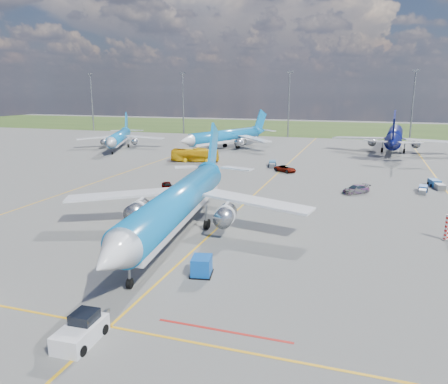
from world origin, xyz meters
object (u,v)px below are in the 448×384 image
(main_airliner, at_px, (179,235))
(bg_jet_nnw, at_px, (225,149))
(uld_container, at_px, (202,266))
(bg_jet_n, at_px, (393,151))
(pushback_tug, at_px, (81,331))
(baggage_tug_w, at_px, (436,184))
(apron_bus, at_px, (195,155))
(service_car_c, at_px, (356,189))
(baggage_tug_c, at_px, (272,164))
(service_car_a, at_px, (167,186))
(service_car_b, at_px, (285,169))
(baggage_tug_e, at_px, (423,190))
(warning_post, at_px, (447,227))
(bg_jet_nw, at_px, (120,149))

(main_airliner, bearing_deg, bg_jet_nnw, 96.82)
(main_airliner, height_order, uld_container, main_airliner)
(bg_jet_nnw, relative_size, bg_jet_n, 0.88)
(pushback_tug, relative_size, baggage_tug_w, 1.04)
(apron_bus, height_order, service_car_c, apron_bus)
(uld_container, distance_m, baggage_tug_w, 53.43)
(pushback_tug, bearing_deg, baggage_tug_c, 89.15)
(main_airliner, relative_size, service_car_a, 10.60)
(bg_jet_n, bearing_deg, service_car_b, 64.45)
(bg_jet_nnw, height_order, uld_container, bg_jet_nnw)
(bg_jet_nnw, relative_size, baggage_tug_e, 8.68)
(warning_post, relative_size, baggage_tug_w, 0.55)
(baggage_tug_e, bearing_deg, main_airliner, -124.00)
(main_airliner, height_order, apron_bus, main_airliner)
(service_car_b, bearing_deg, main_airliner, -154.62)
(service_car_b, xyz_separation_m, service_car_c, (14.37, -15.07, 0.03))
(uld_container, height_order, service_car_b, uld_container)
(warning_post, height_order, baggage_tug_c, warning_post)
(warning_post, xyz_separation_m, main_airliner, (-29.50, -7.74, -1.50))
(bg_jet_n, distance_m, uld_container, 95.04)
(apron_bus, bearing_deg, bg_jet_n, -67.67)
(main_airliner, xyz_separation_m, pushback_tug, (2.74, -22.45, 0.77))
(uld_container, xyz_separation_m, baggage_tug_c, (-5.75, 58.63, -0.33))
(service_car_c, xyz_separation_m, baggage_tug_e, (10.55, 4.19, -0.23))
(bg_jet_nw, bearing_deg, service_car_a, -72.95)
(uld_container, height_order, baggage_tug_e, uld_container)
(service_car_b, bearing_deg, baggage_tug_c, 66.20)
(main_airliner, distance_m, service_car_a, 23.63)
(service_car_b, bearing_deg, apron_bus, 105.51)
(service_car_c, distance_m, baggage_tug_e, 11.35)
(warning_post, xyz_separation_m, bg_jet_n, (-2.16, 75.26, -1.50))
(service_car_b, height_order, baggage_tug_w, service_car_b)
(warning_post, relative_size, apron_bus, 0.27)
(uld_container, relative_size, service_car_a, 0.53)
(bg_jet_nnw, relative_size, service_car_a, 9.55)
(service_car_c, relative_size, baggage_tug_e, 1.06)
(warning_post, relative_size, bg_jet_nw, 0.08)
(bg_jet_nnw, xyz_separation_m, service_car_a, (6.70, -52.69, 0.70))
(apron_bus, bearing_deg, baggage_tug_e, -124.11)
(pushback_tug, distance_m, uld_container, 13.27)
(pushback_tug, bearing_deg, warning_post, 46.05)
(service_car_b, height_order, service_car_c, service_car_c)
(service_car_a, height_order, service_car_b, service_car_a)
(bg_jet_nnw, distance_m, service_car_c, 58.49)
(baggage_tug_c, bearing_deg, bg_jet_nw, 150.46)
(warning_post, height_order, service_car_a, warning_post)
(bg_jet_nnw, xyz_separation_m, apron_bus, (0.13, -23.67, 1.56))
(main_airliner, relative_size, baggage_tug_c, 8.28)
(service_car_a, bearing_deg, bg_jet_nw, 95.05)
(uld_container, relative_size, baggage_tug_w, 0.39)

